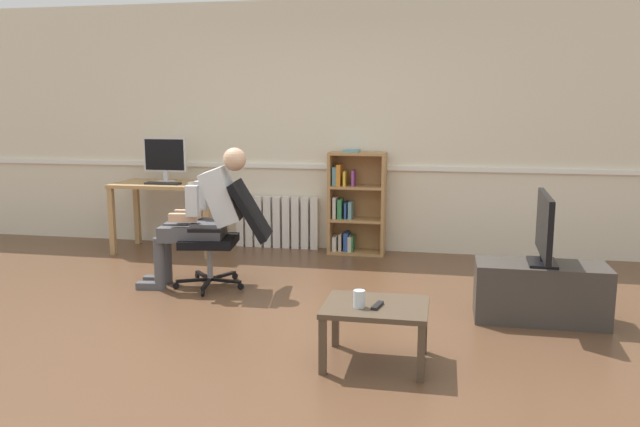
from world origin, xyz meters
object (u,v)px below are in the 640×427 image
Objects in this scene: coffee_table at (376,313)px; tv_screen at (544,228)px; spare_remote at (377,306)px; drinking_glass at (359,299)px; computer_desk at (169,193)px; tv_stand at (540,292)px; computer_mouse at (192,183)px; bookshelf at (354,205)px; office_chair at (228,229)px; radiator at (277,222)px; imac_monitor at (165,157)px; person_seated at (204,214)px; keyboard at (163,183)px.

tv_screen is at bearing 42.42° from coffee_table.
drinking_glass is at bearing -153.66° from spare_remote.
tv_screen is (3.66, -1.62, 0.06)m from computer_desk.
tv_stand is 1.48× the size of coffee_table.
computer_mouse is 3.38m from drinking_glass.
bookshelf is 1.18× the size of office_chair.
spare_remote is (-1.10, -1.07, 0.17)m from tv_stand.
office_chair reaches higher than spare_remote.
computer_desk is 1.22m from radiator.
imac_monitor is at bearing 153.08° from computer_mouse.
person_seated is 1.30× the size of tv_stand.
coffee_table is at bearing 134.84° from tv_screen.
imac_monitor is at bearing 132.04° from drinking_glass.
computer_desk is 0.94× the size of person_seated.
bookshelf is 1.18× the size of tv_stand.
computer_mouse is at bearing -147.00° from radiator.
imac_monitor is 3.24× the size of spare_remote.
tv_screen is 7.28× the size of drinking_glass.
keyboard is 2.05m from bookshelf.
drinking_glass is (-0.09, -0.07, 0.11)m from coffee_table.
office_chair is at bearing 132.12° from drinking_glass.
computer_desk is 3.67m from drinking_glass.
spare_remote is at bearing -48.93° from computer_mouse.
tv_stand reaches higher than coffee_table.
coffee_table is at bearing -44.50° from keyboard.
office_chair is at bearing -48.05° from imac_monitor.
computer_mouse is 3.43m from spare_remote.
radiator is 3.39m from drinking_glass.
computer_desk is at bearing -160.57° from radiator.
bookshelf is 2.55m from tv_screen.
office_chair reaches higher than computer_mouse.
tv_screen is (0.00, -0.00, 0.49)m from tv_stand.
bookshelf is at bearing 140.67° from office_chair.
keyboard is at bearing -154.41° from radiator.
computer_desk is 0.37m from computer_mouse.
radiator is 1.22× the size of tv_screen.
drinking_glass is (2.52, -2.79, -0.60)m from imac_monitor.
computer_desk is at bearing -152.97° from person_seated.
spare_remote is (0.57, -2.98, -0.14)m from bookshelf.
computer_mouse is 1.73m from bookshelf.
office_chair reaches higher than tv_stand.
imac_monitor is 0.40× the size of person_seated.
keyboard reaches higher than drinking_glass.
imac_monitor is at bearing -173.98° from bookshelf.
tv_stand is (1.68, -1.91, -0.31)m from bookshelf.
keyboard is at bearing 135.50° from coffee_table.
imac_monitor is at bearing 155.52° from tv_stand.
computer_desk reaches higher than spare_remote.
drinking_glass is (-1.21, -1.10, -0.27)m from tv_screen.
keyboard is 1.42m from person_seated.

